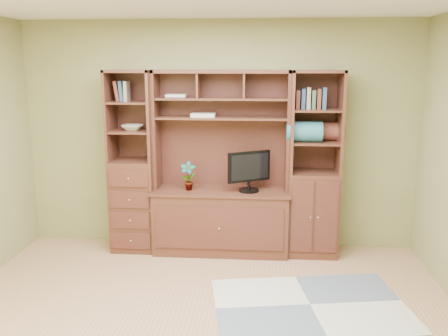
# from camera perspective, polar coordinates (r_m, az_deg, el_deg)

# --- Properties ---
(room) EXTENTS (4.60, 4.10, 2.64)m
(room) POSITION_cam_1_polar(r_m,az_deg,el_deg) (3.51, -3.49, -0.97)
(room) COLOR #AB7E5A
(room) RESTS_ON ground
(center_hutch) EXTENTS (1.54, 0.53, 2.05)m
(center_hutch) POSITION_cam_1_polar(r_m,az_deg,el_deg) (5.25, -0.37, 0.46)
(center_hutch) COLOR #482419
(center_hutch) RESTS_ON ground
(left_tower) EXTENTS (0.50, 0.45, 2.05)m
(left_tower) POSITION_cam_1_polar(r_m,az_deg,el_deg) (5.46, -10.84, 0.71)
(left_tower) COLOR #482419
(left_tower) RESTS_ON ground
(right_tower) EXTENTS (0.55, 0.45, 2.05)m
(right_tower) POSITION_cam_1_polar(r_m,az_deg,el_deg) (5.31, 10.76, 0.37)
(right_tower) COLOR #482419
(right_tower) RESTS_ON ground
(rug) EXTENTS (1.86, 1.39, 0.01)m
(rug) POSITION_cam_1_polar(r_m,az_deg,el_deg) (4.47, 10.30, -15.88)
(rug) COLOR gray
(rug) RESTS_ON ground
(monitor) EXTENTS (0.55, 0.44, 0.62)m
(monitor) POSITION_cam_1_polar(r_m,az_deg,el_deg) (5.20, 3.04, 0.49)
(monitor) COLOR black
(monitor) RESTS_ON center_hutch
(orchid) EXTENTS (0.17, 0.12, 0.32)m
(orchid) POSITION_cam_1_polar(r_m,az_deg,el_deg) (5.29, -4.34, -0.97)
(orchid) COLOR #B0453B
(orchid) RESTS_ON center_hutch
(magazines) EXTENTS (0.26, 0.19, 0.04)m
(magazines) POSITION_cam_1_polar(r_m,az_deg,el_deg) (5.28, -2.50, 6.40)
(magazines) COLOR #BEAFA1
(magazines) RESTS_ON center_hutch
(bowl) EXTENTS (0.24, 0.24, 0.06)m
(bowl) POSITION_cam_1_polar(r_m,az_deg,el_deg) (5.40, -10.95, 4.81)
(bowl) COLOR beige
(bowl) RESTS_ON left_tower
(blanket_teal) EXTENTS (0.38, 0.22, 0.22)m
(blanket_teal) POSITION_cam_1_polar(r_m,az_deg,el_deg) (5.18, 9.63, 4.33)
(blanket_teal) COLOR #29626C
(blanket_teal) RESTS_ON right_tower
(blanket_red) EXTENTS (0.36, 0.20, 0.20)m
(blanket_red) POSITION_cam_1_polar(r_m,az_deg,el_deg) (5.34, 12.34, 4.34)
(blanket_red) COLOR brown
(blanket_red) RESTS_ON right_tower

